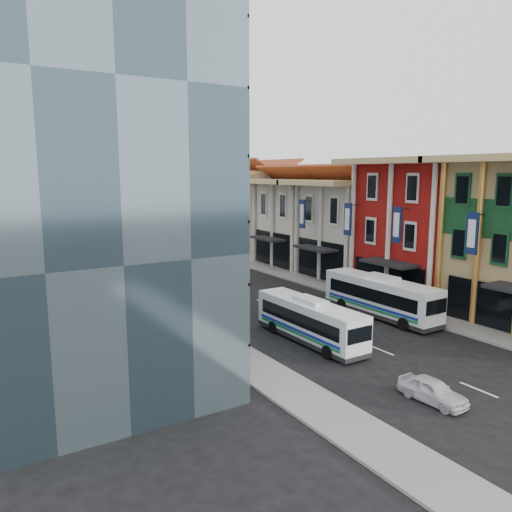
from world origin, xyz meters
TOP-DOWN VIEW (x-y plane):
  - ground at (0.00, 0.00)m, footprint 200.00×200.00m
  - sidewalk_right at (8.50, 22.00)m, footprint 3.00×90.00m
  - sidewalk_left at (-8.50, 22.00)m, footprint 3.00×90.00m
  - shophouse_red at (14.00, 17.00)m, footprint 8.00×10.00m
  - shophouse_cream_near at (14.00, 26.50)m, footprint 8.00×9.00m
  - shophouse_cream_mid at (14.00, 35.50)m, footprint 8.00×9.00m
  - shophouse_cream_far at (14.00, 46.00)m, footprint 8.00×12.00m
  - office_tower at (-17.00, 19.00)m, footprint 12.00×26.00m
  - office_block_far at (-16.00, 42.00)m, footprint 10.00×18.00m
  - bus_left_near at (-2.90, 11.70)m, footprint 2.33×9.52m
  - bus_left_far at (-3.32, 29.77)m, footprint 4.15×11.01m
  - bus_right at (5.50, 13.50)m, footprint 2.61×10.53m
  - sedan_left at (-3.24, 1.35)m, footprint 1.64×3.64m

SIDE VIEW (x-z plane):
  - ground at x=0.00m, z-range 0.00..0.00m
  - sidewalk_right at x=8.50m, z-range 0.00..0.15m
  - sidewalk_left at x=-8.50m, z-range 0.00..0.15m
  - sedan_left at x=-3.24m, z-range 0.00..1.21m
  - bus_left_near at x=-2.90m, z-range 0.00..3.04m
  - bus_right at x=5.50m, z-range 0.00..3.37m
  - bus_left_far at x=-3.32m, z-range 0.00..3.45m
  - shophouse_cream_near at x=14.00m, z-range 0.00..10.00m
  - shophouse_cream_mid at x=14.00m, z-range 0.00..10.00m
  - shophouse_cream_far at x=14.00m, z-range 0.00..11.00m
  - shophouse_red at x=14.00m, z-range 0.00..12.00m
  - office_block_far at x=-16.00m, z-range 0.00..14.00m
  - office_tower at x=-17.00m, z-range 0.00..30.00m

